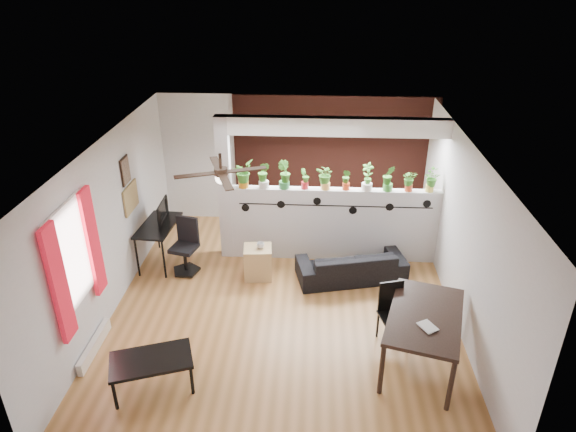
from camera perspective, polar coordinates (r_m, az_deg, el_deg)
The scene contains 31 objects.
room_shell at distance 7.48m, azimuth -0.55°, elevation -1.82°, with size 6.30×7.10×2.90m.
partition_wall at distance 9.09m, azimuth 5.13°, elevation -0.91°, with size 3.60×0.18×1.35m, color #BCBCC1.
ceiling_header at distance 8.42m, azimuth 5.62°, elevation 9.86°, with size 3.60×0.18×0.30m, color white.
pier_column at distance 8.95m, azimuth -7.04°, elevation 2.97°, with size 0.22×0.20×2.60m, color #BCBCC1.
brick_panel at distance 10.18m, azimuth 5.08°, elevation 6.05°, with size 3.90×0.05×2.60m, color brown.
vine_decal at distance 8.82m, azimuth 5.25°, elevation 1.13°, with size 3.31×0.01×0.30m.
window_assembly at distance 7.00m, azimuth -22.69°, elevation -4.28°, with size 0.09×1.30×1.55m.
baseboard_heater at distance 7.78m, azimuth -20.72°, elevation -13.32°, with size 0.08×1.00×0.18m, color silver.
corkboard at distance 8.83m, azimuth -17.07°, elevation 1.94°, with size 0.03×0.60×0.45m, color olive.
framed_art at distance 8.60m, azimuth -17.63°, elevation 4.83°, with size 0.03×0.34×0.44m.
ceiling_fan at distance 6.87m, azimuth -7.45°, elevation 4.64°, with size 1.19×1.19×0.43m.
potted_plant_0 at distance 8.78m, azimuth -5.02°, elevation 4.73°, with size 0.26×0.29×0.48m.
potted_plant_1 at distance 8.74m, azimuth -2.73°, elevation 4.67°, with size 0.29×0.26×0.47m.
potted_plant_2 at distance 8.71m, azimuth -0.42°, elevation 4.68°, with size 0.33×0.30×0.49m.
potted_plant_3 at distance 8.72m, azimuth 1.89°, elevation 4.24°, with size 0.21×0.19×0.36m.
potted_plant_4 at distance 8.70m, azimuth 4.21°, elevation 4.41°, with size 0.28×0.27×0.44m.
potted_plant_5 at distance 8.73m, azimuth 6.51°, elevation 4.14°, with size 0.23×0.23×0.37m.
potted_plant_6 at distance 8.74m, azimuth 8.83°, elevation 4.42°, with size 0.32×0.29×0.48m.
potted_plant_7 at distance 8.79m, azimuth 11.11°, elevation 4.23°, with size 0.24×0.20×0.45m.
potted_plant_8 at distance 8.86m, azimuth 13.34°, elevation 3.91°, with size 0.18×0.15×0.37m.
potted_plant_9 at distance 8.92m, azimuth 15.57°, elevation 3.91°, with size 0.23×0.25×0.40m.
sofa at distance 8.74m, azimuth 7.04°, elevation -5.45°, with size 1.72×0.68×0.50m, color black.
cube_shelf at distance 8.71m, azimuth -3.34°, elevation -5.16°, with size 0.46×0.41×0.56m, color tan.
cup at distance 8.53m, azimuth -3.07°, elevation -3.28°, with size 0.13×0.13×0.10m, color gray.
computer_desk at distance 9.18m, azimuth -14.20°, elevation -1.30°, with size 0.62×1.09×0.76m.
monitor at distance 9.23m, azimuth -14.06°, elevation 0.07°, with size 0.06×0.35×0.20m, color black.
office_chair at distance 8.95m, azimuth -11.28°, elevation -3.65°, with size 0.50×0.51×0.97m.
dining_table at distance 6.94m, azimuth 14.96°, elevation -11.11°, with size 1.26×1.66×0.81m.
book at distance 6.63m, azimuth 14.66°, elevation -12.03°, with size 0.17×0.23×0.02m, color gray.
folding_chair at distance 7.36m, azimuth 11.49°, elevation -9.93°, with size 0.46×0.46×0.92m.
coffee_table at distance 6.80m, azimuth -14.96°, elevation -15.40°, with size 1.12×0.84×0.46m.
Camera 1 is at (0.45, -6.56, 4.87)m, focal length 32.00 mm.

